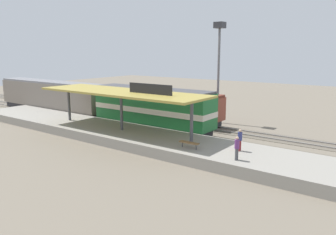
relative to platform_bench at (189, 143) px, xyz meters
The scene contains 12 objects.
ground_plane 11.89m from the platform_bench, 47.38° to the left, with size 120.00×120.00×0.00m, color #706656.
track_near 10.65m from the platform_bench, 55.39° to the left, with size 3.20×110.00×0.16m.
track_far 13.77m from the platform_bench, 39.36° to the left, with size 3.20×110.00×0.16m.
platform 8.85m from the platform_bench, 80.85° to the left, with size 6.00×44.00×0.90m, color gray.
station_canopy 9.28m from the platform_bench, 80.76° to the left, with size 5.20×18.00×4.70m.
platform_bench is the anchor object (origin of this frame).
locomotive 10.62m from the platform_bench, 55.40° to the left, with size 2.93×14.43×4.44m.
passenger_carriage_single 27.38m from the platform_bench, 77.33° to the left, with size 2.90×20.00×4.24m.
freight_car 13.87m from the platform_bench, 40.07° to the left, with size 2.80×12.00×3.54m.
light_mast 16.27m from the platform_bench, 19.71° to the left, with size 1.10×1.10×11.70m.
person_waiting 3.93m from the platform_bench, 63.93° to the right, with size 0.34×0.34×1.71m.
person_walking 4.33m from the platform_bench, 96.17° to the right, with size 0.34×0.34×1.71m.
Camera 1 is at (-27.59, -22.60, 8.44)m, focal length 36.03 mm.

